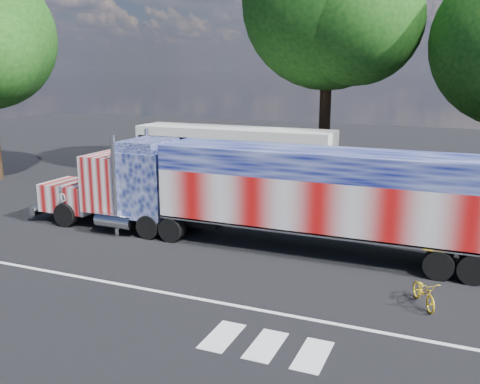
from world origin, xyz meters
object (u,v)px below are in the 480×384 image
at_px(tree_n_mid, 332,2).
at_px(bicycle, 424,292).
at_px(semi_truck, 264,192).
at_px(woman, 63,205).
at_px(coach_bus, 234,156).

bearing_deg(tree_n_mid, bicycle, -67.32).
distance_m(semi_truck, woman, 9.11).
relative_size(woman, bicycle, 1.19).
height_order(semi_truck, coach_bus, semi_truck).
distance_m(semi_truck, coach_bus, 10.89).
height_order(woman, tree_n_mid, tree_n_mid).
distance_m(coach_bus, woman, 11.07).
distance_m(coach_bus, tree_n_mid, 10.83).
height_order(semi_truck, woman, semi_truck).
height_order(semi_truck, bicycle, semi_truck).
xyz_separation_m(coach_bus, woman, (-3.58, -10.44, -0.84)).
bearing_deg(semi_truck, coach_bus, 119.74).
height_order(woman, bicycle, woman).
bearing_deg(tree_n_mid, semi_truck, -85.56).
bearing_deg(coach_bus, tree_n_mid, 47.30).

